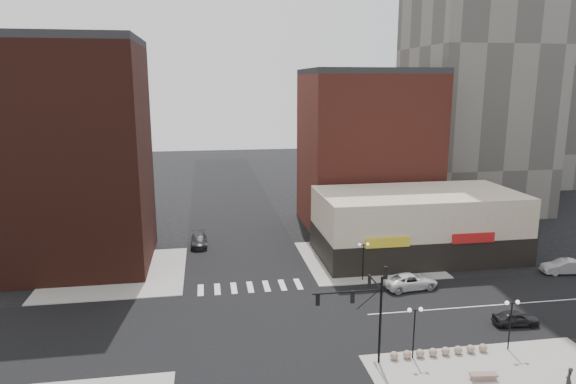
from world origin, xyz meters
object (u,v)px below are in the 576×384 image
object	(u,v)px
pedestrian	(569,379)
street_lamp_ne	(363,252)
dark_sedan_north	(199,241)
silver_sedan	(564,267)
stone_bench	(483,376)
traffic_signal	(367,302)
street_lamp_se_a	(415,320)
street_lamp_se_b	(511,312)
dark_sedan_east	(516,318)
white_suv	(410,281)

from	to	relation	value
pedestrian	street_lamp_ne	bearing A→B (deg)	-108.83
dark_sedan_north	pedestrian	xyz separation A→B (m)	(25.33, -36.72, 0.22)
silver_sedan	stone_bench	size ratio (longest dim) A/B	2.42
traffic_signal	street_lamp_se_a	bearing A→B (deg)	-2.57
street_lamp_se_b	stone_bench	distance (m)	6.24
dark_sedan_east	pedestrian	distance (m)	9.95
street_lamp_se_a	silver_sedan	bearing A→B (deg)	31.27
traffic_signal	silver_sedan	xyz separation A→B (m)	(27.62, 14.32, -4.16)
street_lamp_se_a	street_lamp_se_b	distance (m)	8.00
dark_sedan_north	pedestrian	size ratio (longest dim) A/B	3.05
white_suv	dark_sedan_north	world-z (taller)	white_suv
traffic_signal	street_lamp_ne	world-z (taller)	traffic_signal
silver_sedan	pedestrian	size ratio (longest dim) A/B	2.86
dark_sedan_east	pedestrian	world-z (taller)	pedestrian
traffic_signal	white_suv	bearing A→B (deg)	55.42
street_lamp_ne	dark_sedan_east	world-z (taller)	street_lamp_ne
street_lamp_se_a	dark_sedan_north	distance (m)	35.16
street_lamp_ne	silver_sedan	distance (m)	23.04
pedestrian	stone_bench	world-z (taller)	pedestrian
white_suv	pedestrian	size ratio (longest dim) A/B	3.34
street_lamp_se_a	white_suv	world-z (taller)	street_lamp_se_a
white_suv	traffic_signal	bearing A→B (deg)	138.70
silver_sedan	pedestrian	distance (m)	25.17
traffic_signal	dark_sedan_north	size ratio (longest dim) A/B	1.50
dark_sedan_north	stone_bench	world-z (taller)	dark_sedan_north
dark_sedan_north	pedestrian	world-z (taller)	pedestrian
street_lamp_ne	white_suv	distance (m)	5.65
silver_sedan	stone_bench	world-z (taller)	silver_sedan
white_suv	silver_sedan	bearing A→B (deg)	-93.02
white_suv	dark_sedan_north	size ratio (longest dim) A/B	1.09
pedestrian	silver_sedan	bearing A→B (deg)	-165.24
silver_sedan	street_lamp_se_b	bearing A→B (deg)	-40.55
street_lamp_se_a	pedestrian	world-z (taller)	street_lamp_se_a
street_lamp_ne	street_lamp_se_b	bearing A→B (deg)	-66.37
stone_bench	street_lamp_ne	bearing A→B (deg)	103.90
pedestrian	street_lamp_se_b	bearing A→B (deg)	-120.07
dark_sedan_east	pedestrian	xyz separation A→B (m)	(-2.29, -9.67, 0.30)
silver_sedan	dark_sedan_north	bearing A→B (deg)	-105.22
street_lamp_se_a	street_lamp_ne	size ratio (longest dim) A/B	1.00
white_suv	dark_sedan_east	bearing A→B (deg)	-154.52
white_suv	stone_bench	size ratio (longest dim) A/B	2.82
dark_sedan_east	silver_sedan	size ratio (longest dim) A/B	0.81
street_lamp_se_b	street_lamp_ne	bearing A→B (deg)	113.63
dark_sedan_north	traffic_signal	bearing A→B (deg)	-68.01
traffic_signal	dark_sedan_north	world-z (taller)	traffic_signal
traffic_signal	pedestrian	bearing A→B (deg)	-25.09
dark_sedan_east	traffic_signal	bearing A→B (deg)	109.17
traffic_signal	dark_sedan_east	size ratio (longest dim) A/B	1.97
street_lamp_se_a	street_lamp_se_b	world-z (taller)	same
dark_sedan_north	stone_bench	size ratio (longest dim) A/B	2.58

